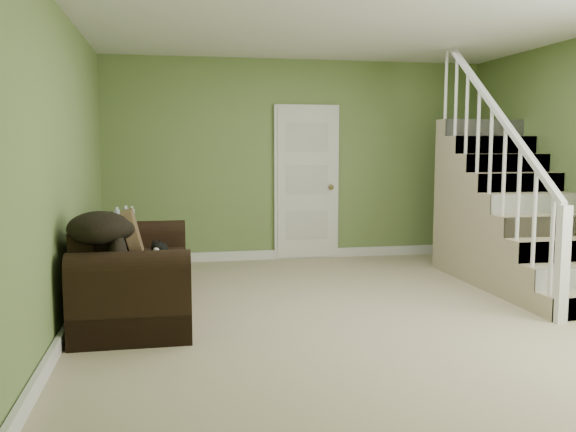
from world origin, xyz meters
name	(u,v)px	position (x,y,z in m)	size (l,w,h in m)	color
floor	(361,313)	(0.00, 0.00, 0.00)	(5.00, 5.50, 0.01)	tan
ceiling	(365,14)	(0.00, 0.00, 2.60)	(5.00, 5.50, 0.01)	white
wall_back	(298,160)	(0.00, 2.75, 1.30)	(5.00, 0.04, 2.60)	olive
wall_front	(559,189)	(0.00, -2.75, 1.30)	(5.00, 0.04, 2.60)	olive
wall_left	(62,169)	(-2.50, 0.00, 1.30)	(0.04, 5.50, 2.60)	olive
baseboard_back	(299,254)	(0.00, 2.72, 0.06)	(5.00, 0.04, 0.12)	white
baseboard_left	(72,321)	(-2.47, 0.00, 0.06)	(0.04, 5.50, 0.12)	white
door	(307,183)	(0.10, 2.71, 1.01)	(0.86, 0.12, 2.02)	white
staircase	(509,223)	(1.99, 0.97, 0.64)	(1.00, 2.51, 2.82)	tan
sofa	(132,277)	(-2.02, 0.41, 0.32)	(0.91, 2.10, 0.83)	black
side_table	(126,254)	(-2.15, 1.67, 0.31)	(0.59, 0.59, 0.84)	black
cat	(160,250)	(-1.77, 0.58, 0.53)	(0.20, 0.42, 0.20)	black
banana	(149,265)	(-1.85, 0.15, 0.48)	(0.05, 0.18, 0.05)	gold
throw_pillow	(132,233)	(-2.04, 1.03, 0.63)	(0.11, 0.45, 0.45)	#4A311D
throw_blanket	(99,228)	(-2.20, -0.27, 0.86)	(0.47, 0.62, 0.25)	black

